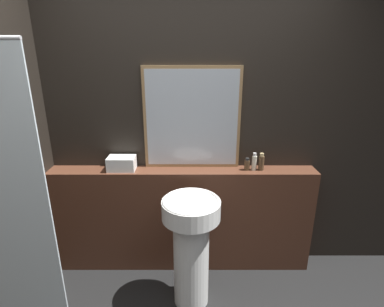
# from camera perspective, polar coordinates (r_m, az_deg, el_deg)

# --- Properties ---
(wall_back) EXTENTS (8.00, 0.06, 2.50)m
(wall_back) POSITION_cam_1_polar(r_m,az_deg,el_deg) (2.59, -1.63, 3.97)
(wall_back) COLOR black
(wall_back) RESTS_ON ground_plane
(vanity_counter) EXTENTS (2.29, 0.21, 0.96)m
(vanity_counter) POSITION_cam_1_polar(r_m,az_deg,el_deg) (2.77, -1.56, -12.33)
(vanity_counter) COLOR #512D1E
(vanity_counter) RESTS_ON ground_plane
(pedestal_sink) EXTENTS (0.43, 0.43, 0.91)m
(pedestal_sink) POSITION_cam_1_polar(r_m,az_deg,el_deg) (2.37, -0.02, -16.75)
(pedestal_sink) COLOR white
(pedestal_sink) RESTS_ON ground_plane
(mirror) EXTENTS (0.81, 0.03, 0.85)m
(mirror) POSITION_cam_1_polar(r_m,az_deg,el_deg) (2.51, 0.17, 6.66)
(mirror) COLOR #937047
(mirror) RESTS_ON vanity_counter
(towel_stack) EXTENTS (0.23, 0.15, 0.12)m
(towel_stack) POSITION_cam_1_polar(r_m,az_deg,el_deg) (2.60, -13.10, -1.85)
(towel_stack) COLOR white
(towel_stack) RESTS_ON vanity_counter
(shampoo_bottle) EXTENTS (0.04, 0.04, 0.11)m
(shampoo_bottle) POSITION_cam_1_polar(r_m,az_deg,el_deg) (2.58, 10.59, -2.08)
(shampoo_bottle) COLOR #4C3823
(shampoo_bottle) RESTS_ON vanity_counter
(conditioner_bottle) EXTENTS (0.04, 0.04, 0.15)m
(conditioner_bottle) POSITION_cam_1_polar(r_m,az_deg,el_deg) (2.59, 11.91, -1.63)
(conditioner_bottle) COLOR beige
(conditioner_bottle) RESTS_ON vanity_counter
(lotion_bottle) EXTENTS (0.05, 0.05, 0.15)m
(lotion_bottle) POSITION_cam_1_polar(r_m,az_deg,el_deg) (2.60, 13.21, -1.65)
(lotion_bottle) COLOR #4C3823
(lotion_bottle) RESTS_ON vanity_counter
(shower_panel) EXTENTS (0.50, 0.02, 1.98)m
(shower_panel) POSITION_cam_1_polar(r_m,az_deg,el_deg) (1.91, -31.50, -13.10)
(shower_panel) COLOR silver
(shower_panel) RESTS_ON ground_plane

